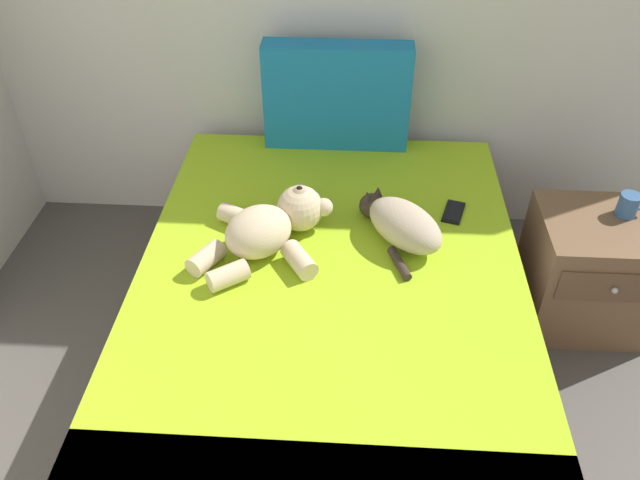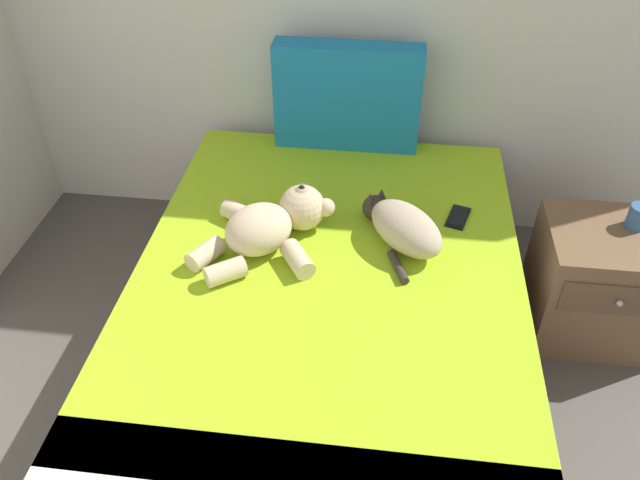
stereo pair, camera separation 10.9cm
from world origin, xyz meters
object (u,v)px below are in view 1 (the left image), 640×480
cell_phone (454,212)px  bed (329,325)px  mug (629,205)px  patterned_cushion (337,96)px  cat (401,223)px  teddy_bear (271,226)px  nightstand (590,271)px

cell_phone → bed: bearing=-140.4°
cell_phone → mug: 0.69m
mug → bed: bearing=-159.7°
patterned_cushion → cat: 0.75m
patterned_cushion → cat: bearing=-68.5°
cat → cell_phone: cat is taller
cell_phone → mug: size_ratio=1.35×
patterned_cushion → mug: bearing=-22.1°
teddy_bear → patterned_cushion: bearing=74.2°
cat → nightstand: 0.90m
cat → nightstand: size_ratio=0.84×
cat → mug: 0.93m
teddy_bear → cell_phone: teddy_bear is taller
patterned_cushion → teddy_bear: bearing=-105.8°
patterned_cushion → bed: bearing=-88.9°
bed → nightstand: 1.14m
teddy_bear → nightstand: 1.36m
cat → mug: cat is taller
bed → mug: size_ratio=16.52×
teddy_bear → mug: (1.39, 0.27, -0.04)m
cell_phone → nightstand: size_ratio=0.32×
bed → cat: (0.25, 0.22, 0.33)m
patterned_cushion → nightstand: (1.09, -0.53, -0.50)m
cat → bed: bearing=-138.9°
teddy_bear → mug: 1.41m
cat → nightstand: bearing=10.4°
bed → mug: 1.27m
patterned_cushion → cell_phone: size_ratio=3.98×
patterned_cushion → teddy_bear: size_ratio=1.21×
patterned_cushion → nightstand: 1.31m
cat → cell_phone: (0.22, 0.17, -0.07)m
bed → teddy_bear: size_ratio=3.72×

